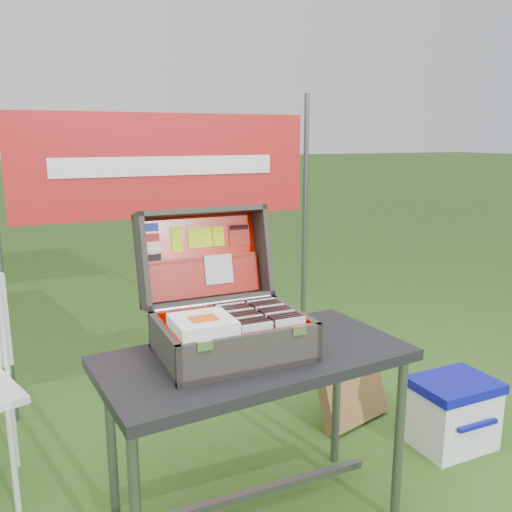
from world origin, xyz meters
name	(u,v)px	position (x,y,z in m)	size (l,w,h in m)	color
ground	(249,504)	(0.00, 0.00, 0.00)	(80.00, 80.00, 0.00)	#345B14
table	(255,440)	(-0.01, -0.10, 0.35)	(1.10, 0.55, 0.69)	black
table_top	(255,358)	(-0.01, -0.10, 0.67)	(1.10, 0.55, 0.04)	black
table_leg_fr	(399,444)	(0.48, -0.32, 0.33)	(0.04, 0.04, 0.65)	#59595B
table_leg_bl	(112,445)	(-0.51, 0.12, 0.33)	(0.04, 0.04, 0.65)	#59595B
table_leg_br	(336,395)	(0.48, 0.12, 0.33)	(0.04, 0.04, 0.65)	#59595B
table_brace	(255,493)	(-0.01, -0.10, 0.12)	(0.95, 0.03, 0.03)	#59595B
suitcase	(226,285)	(-0.09, -0.02, 0.93)	(0.52, 0.53, 0.48)	#4C463F
suitcase_base_bottom	(233,352)	(-0.09, -0.08, 0.70)	(0.52, 0.37, 0.02)	#4C463F
suitcase_base_wall_front	(253,354)	(-0.09, -0.25, 0.76)	(0.52, 0.02, 0.14)	#4C463F
suitcase_base_wall_back	(216,321)	(-0.09, 0.09, 0.76)	(0.52, 0.02, 0.14)	#4C463F
suitcase_base_wall_left	(164,347)	(-0.34, -0.08, 0.76)	(0.02, 0.37, 0.14)	#4C463F
suitcase_base_wall_right	(295,327)	(0.16, -0.08, 0.76)	(0.02, 0.37, 0.14)	#4C463F
suitcase_liner_floor	(233,348)	(-0.09, -0.08, 0.71)	(0.48, 0.33, 0.01)	red
suitcase_latch_left	(205,346)	(-0.26, -0.26, 0.82)	(0.05, 0.01, 0.03)	silver
suitcase_latch_right	(299,330)	(0.07, -0.26, 0.82)	(0.05, 0.01, 0.03)	silver
suitcase_hinge	(215,303)	(-0.09, 0.10, 0.83)	(0.02, 0.02, 0.46)	silver
suitcase_lid_back	(200,256)	(-0.09, 0.27, 0.98)	(0.52, 0.37, 0.02)	#4C463F
suitcase_lid_rim_far	(201,212)	(-0.09, 0.25, 1.16)	(0.52, 0.02, 0.14)	#4C463F
suitcase_lid_rim_near	(209,300)	(-0.09, 0.17, 0.82)	(0.52, 0.02, 0.14)	#4C463F
suitcase_lid_rim_left	(142,262)	(-0.34, 0.21, 0.99)	(0.02, 0.37, 0.14)	#4C463F
suitcase_lid_rim_right	(262,251)	(0.16, 0.21, 0.99)	(0.02, 0.37, 0.14)	#4C463F
suitcase_lid_liner	(201,256)	(-0.09, 0.26, 0.98)	(0.47, 0.32, 0.01)	red
suitcase_liner_wall_front	(251,350)	(-0.09, -0.24, 0.77)	(0.48, 0.01, 0.12)	red
suitcase_liner_wall_back	(217,320)	(-0.09, 0.08, 0.77)	(0.48, 0.01, 0.12)	red
suitcase_liner_wall_left	(168,344)	(-0.33, -0.08, 0.77)	(0.01, 0.33, 0.12)	red
suitcase_liner_wall_right	(292,324)	(0.14, -0.08, 0.77)	(0.01, 0.33, 0.12)	red
suitcase_lid_pocket	(205,277)	(-0.09, 0.22, 0.90)	(0.46, 0.15, 0.03)	maroon
suitcase_pocket_edge	(203,259)	(-0.09, 0.23, 0.98)	(0.45, 0.02, 0.02)	maroon
suitcase_pocket_cd	(219,269)	(-0.04, 0.21, 0.93)	(0.12, 0.12, 0.01)	silver
lid_sticker_cc_a	(152,227)	(-0.28, 0.28, 1.11)	(0.05, 0.03, 0.00)	#1933B2
lid_sticker_cc_b	(153,237)	(-0.28, 0.27, 1.07)	(0.05, 0.03, 0.00)	#B31D13
lid_sticker_cc_c	(154,248)	(-0.28, 0.26, 1.03)	(0.05, 0.03, 0.00)	white
lid_sticker_cc_d	(155,258)	(-0.28, 0.25, 0.99)	(0.05, 0.03, 0.00)	black
lid_card_neon_tall	(176,240)	(-0.19, 0.27, 1.06)	(0.04, 0.10, 0.00)	#C1EE05
lid_card_neon_main	(200,238)	(-0.09, 0.27, 1.06)	(0.10, 0.08, 0.00)	#C1EE05
lid_card_neon_small	(218,236)	(-0.01, 0.27, 1.06)	(0.05, 0.08, 0.00)	#C1EE05
lid_sticker_band	(239,235)	(0.08, 0.27, 1.06)	(0.09, 0.09, 0.00)	#B31D13
lid_sticker_band_bar	(239,227)	(0.08, 0.28, 1.09)	(0.08, 0.02, 0.00)	black
cd_left_0	(257,342)	(-0.06, -0.22, 0.78)	(0.11, 0.01, 0.13)	silver
cd_left_1	(255,340)	(-0.06, -0.20, 0.78)	(0.11, 0.01, 0.13)	black
cd_left_2	(252,338)	(-0.06, -0.18, 0.78)	(0.11, 0.01, 0.13)	black
cd_left_3	(250,336)	(-0.06, -0.16, 0.78)	(0.11, 0.01, 0.13)	black
cd_left_4	(248,334)	(-0.06, -0.14, 0.78)	(0.11, 0.01, 0.13)	silver
cd_left_5	(245,332)	(-0.06, -0.12, 0.78)	(0.11, 0.01, 0.13)	black
cd_left_6	(243,331)	(-0.06, -0.10, 0.78)	(0.11, 0.01, 0.13)	black
cd_left_7	(241,329)	(-0.06, -0.08, 0.78)	(0.11, 0.01, 0.13)	black
cd_left_8	(239,327)	(-0.06, -0.06, 0.78)	(0.11, 0.01, 0.13)	silver
cd_left_9	(237,325)	(-0.06, -0.04, 0.78)	(0.11, 0.01, 0.13)	black
cd_left_10	(234,324)	(-0.06, -0.02, 0.78)	(0.11, 0.01, 0.13)	black
cd_left_11	(232,322)	(-0.06, 0.00, 0.78)	(0.11, 0.01, 0.13)	black
cd_left_12	(230,320)	(-0.06, 0.02, 0.78)	(0.11, 0.01, 0.13)	silver
cd_left_13	(228,319)	(-0.06, 0.04, 0.78)	(0.11, 0.01, 0.13)	black
cd_right_0	(290,337)	(0.06, -0.22, 0.78)	(0.11, 0.01, 0.13)	silver
cd_right_1	(288,335)	(0.06, -0.20, 0.78)	(0.11, 0.01, 0.13)	black
cd_right_2	(285,333)	(0.06, -0.18, 0.78)	(0.11, 0.01, 0.13)	black
cd_right_3	(282,331)	(0.06, -0.16, 0.78)	(0.11, 0.01, 0.13)	black
cd_right_4	(280,329)	(0.06, -0.14, 0.78)	(0.11, 0.01, 0.13)	silver
cd_right_5	(277,327)	(0.06, -0.12, 0.78)	(0.11, 0.01, 0.13)	black
cd_right_6	(275,326)	(0.06, -0.10, 0.78)	(0.11, 0.01, 0.13)	black
cd_right_7	(272,324)	(0.06, -0.08, 0.78)	(0.11, 0.01, 0.13)	black
cd_right_8	(270,322)	(0.06, -0.06, 0.78)	(0.11, 0.01, 0.13)	silver
cd_right_9	(268,321)	(0.06, -0.04, 0.78)	(0.11, 0.01, 0.13)	black
cd_right_10	(265,319)	(0.06, -0.02, 0.78)	(0.11, 0.01, 0.13)	black
cd_right_11	(263,317)	(0.06, 0.00, 0.78)	(0.11, 0.01, 0.13)	black
cd_right_12	(261,316)	(0.06, 0.02, 0.78)	(0.11, 0.01, 0.13)	silver
cd_right_13	(259,314)	(0.06, 0.04, 0.78)	(0.11, 0.01, 0.13)	black
songbook_0	(203,329)	(-0.23, -0.15, 0.83)	(0.19, 0.19, 0.01)	white
songbook_1	(203,327)	(-0.23, -0.15, 0.84)	(0.19, 0.19, 0.01)	white
songbook_2	(203,326)	(-0.23, -0.15, 0.84)	(0.19, 0.19, 0.01)	white
songbook_3	(203,324)	(-0.23, -0.15, 0.85)	(0.19, 0.19, 0.01)	white
songbook_4	(203,323)	(-0.23, -0.15, 0.85)	(0.19, 0.19, 0.01)	white
songbook_5	(202,321)	(-0.23, -0.15, 0.86)	(0.19, 0.19, 0.01)	white
songbook_6	(202,320)	(-0.23, -0.15, 0.86)	(0.19, 0.19, 0.01)	white
songbook_7	(202,319)	(-0.23, -0.15, 0.87)	(0.19, 0.19, 0.01)	white
songbook_graphic	(203,318)	(-0.23, -0.16, 0.87)	(0.09, 0.07, 0.00)	#D85919
cooler	(453,413)	(1.06, 0.00, 0.17)	(0.38, 0.29, 0.33)	white
cooler_body	(452,417)	(1.06, 0.00, 0.14)	(0.36, 0.27, 0.29)	white
cooler_lid	(455,385)	(1.06, 0.00, 0.31)	(0.38, 0.29, 0.05)	#0C0E96
cooler_handle	(478,426)	(1.06, -0.15, 0.18)	(0.23, 0.02, 0.02)	#0C0E96
chair_leg_fr	(14,462)	(-0.85, 0.32, 0.22)	(0.02, 0.02, 0.45)	silver
chair_leg_br	(13,421)	(-0.85, 0.66, 0.22)	(0.02, 0.02, 0.45)	silver
chair_upright_right	(3,326)	(-0.85, 0.68, 0.66)	(0.02, 0.02, 0.42)	silver
cardboard_box	(350,381)	(0.74, 0.40, 0.22)	(0.41, 0.07, 0.43)	olive
banner_post_left	(0,262)	(-0.85, 1.10, 0.85)	(0.03, 0.03, 1.70)	#59595B
banner_post_right	(304,237)	(0.85, 1.10, 0.85)	(0.03, 0.03, 1.70)	#59595B
banner	(167,166)	(0.00, 1.09, 1.30)	(1.60, 0.01, 0.55)	#AE1718
banner_text	(168,166)	(0.00, 1.08, 1.30)	(1.20, 0.00, 0.10)	white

